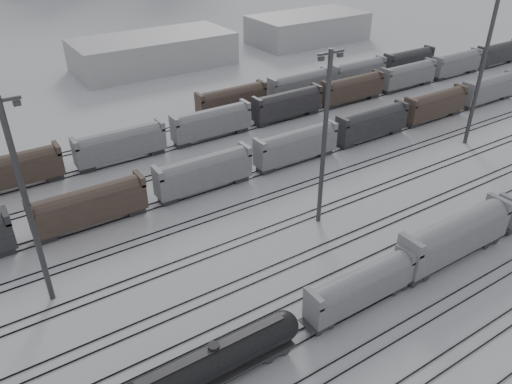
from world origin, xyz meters
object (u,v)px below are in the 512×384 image
hopper_car_b (455,235)px  light_mast_c (325,137)px  hopper_car_a (361,286)px  tank_car_b (215,361)px

hopper_car_b → light_mast_c: size_ratio=0.71×
hopper_car_b → hopper_car_a: bearing=-180.0°
light_mast_c → hopper_car_b: bearing=-62.6°
tank_car_b → light_mast_c: size_ratio=0.77×
tank_car_b → hopper_car_a: (17.51, -0.00, 0.41)m
light_mast_c → tank_car_b: bearing=-148.0°
tank_car_b → hopper_car_a: 17.52m
tank_car_b → hopper_car_b: bearing=0.0°
hopper_car_b → light_mast_c: (-7.95, 15.32, 8.72)m
hopper_car_a → hopper_car_b: bearing=0.0°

